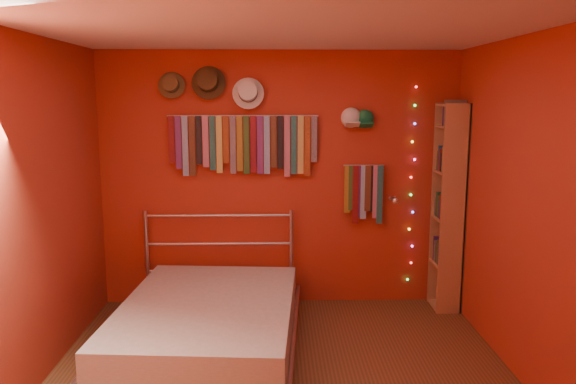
{
  "coord_description": "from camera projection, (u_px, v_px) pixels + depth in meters",
  "views": [
    {
      "loc": [
        -0.04,
        -3.71,
        2.07
      ],
      "look_at": [
        0.06,
        0.9,
        1.27
      ],
      "focal_mm": 35.0,
      "sensor_mm": 36.0,
      "label": 1
    }
  ],
  "objects": [
    {
      "name": "left_wall",
      "position": [
        21.0,
        219.0,
        3.76
      ],
      "size": [
        0.02,
        3.5,
        2.5
      ],
      "primitive_type": "cube",
      "color": "#973318",
      "rests_on": "ground"
    },
    {
      "name": "bookshelf",
      "position": [
        452.0,
        206.0,
        5.38
      ],
      "size": [
        0.25,
        0.34,
        2.0
      ],
      "color": "#AB7B4D",
      "rests_on": "ground"
    },
    {
      "name": "reading_lamp",
      "position": [
        394.0,
        200.0,
        5.37
      ],
      "size": [
        0.06,
        0.27,
        0.08
      ],
      "color": "silver",
      "rests_on": "back_wall"
    },
    {
      "name": "fedora_olive",
      "position": [
        171.0,
        84.0,
        5.25
      ],
      "size": [
        0.25,
        0.14,
        0.25
      ],
      "rotation": [
        1.36,
        0.0,
        0.0
      ],
      "color": "brown",
      "rests_on": "back_wall"
    },
    {
      "name": "fedora_white",
      "position": [
        248.0,
        92.0,
        5.28
      ],
      "size": [
        0.3,
        0.16,
        0.3
      ],
      "rotation": [
        1.36,
        0.0,
        0.0
      ],
      "color": "white",
      "rests_on": "back_wall"
    },
    {
      "name": "right_wall",
      "position": [
        537.0,
        217.0,
        3.84
      ],
      "size": [
        0.02,
        3.5,
        2.5
      ],
      "primitive_type": "cube",
      "color": "#973318",
      "rests_on": "ground"
    },
    {
      "name": "tie_rack",
      "position": [
        244.0,
        142.0,
        5.39
      ],
      "size": [
        1.45,
        0.03,
        0.59
      ],
      "color": "silver",
      "rests_on": "back_wall"
    },
    {
      "name": "cap_white",
      "position": [
        351.0,
        118.0,
        5.38
      ],
      "size": [
        0.19,
        0.24,
        0.19
      ],
      "color": "white",
      "rests_on": "back_wall"
    },
    {
      "name": "fairy_lights",
      "position": [
        412.0,
        186.0,
        5.52
      ],
      "size": [
        0.06,
        0.02,
        1.95
      ],
      "color": "#FF3333",
      "rests_on": "back_wall"
    },
    {
      "name": "back_wall",
      "position": [
        279.0,
        180.0,
        5.52
      ],
      "size": [
        3.5,
        0.02,
        2.5
      ],
      "primitive_type": "cube",
      "color": "#973318",
      "rests_on": "ground"
    },
    {
      "name": "fedora_brown",
      "position": [
        208.0,
        82.0,
        5.25
      ],
      "size": [
        0.32,
        0.17,
        0.31
      ],
      "rotation": [
        1.36,
        0.0,
        0.0
      ],
      "color": "#453218",
      "rests_on": "back_wall"
    },
    {
      "name": "small_tie_rack",
      "position": [
        364.0,
        190.0,
        5.49
      ],
      "size": [
        0.4,
        0.03,
        0.58
      ],
      "color": "silver",
      "rests_on": "back_wall"
    },
    {
      "name": "bed",
      "position": [
        208.0,
        324.0,
        4.59
      ],
      "size": [
        1.59,
        2.05,
        0.97
      ],
      "rotation": [
        0.0,
        0.0,
        -0.07
      ],
      "color": "silver",
      "rests_on": "ground"
    },
    {
      "name": "ceiling",
      "position": [
        281.0,
        27.0,
        3.59
      ],
      "size": [
        3.5,
        3.5,
        0.02
      ],
      "primitive_type": "cube",
      "color": "white",
      "rests_on": "back_wall"
    },
    {
      "name": "cap_green",
      "position": [
        365.0,
        119.0,
        5.39
      ],
      "size": [
        0.18,
        0.22,
        0.18
      ],
      "color": "#1C7E45",
      "rests_on": "back_wall"
    }
  ]
}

